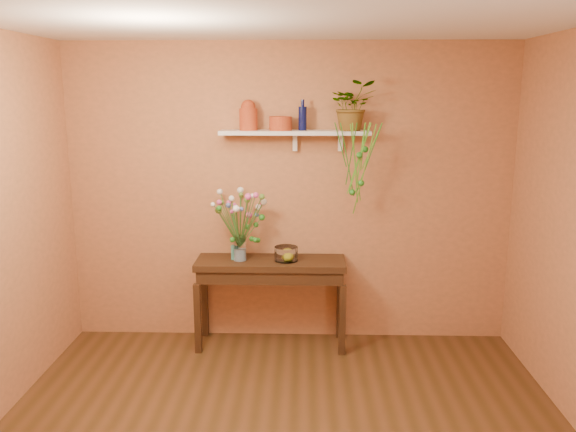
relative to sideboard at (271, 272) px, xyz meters
The scene contains 13 objects.
room 1.89m from the sideboard, 84.81° to the right, with size 4.04×4.04×2.70m.
sideboard is the anchor object (origin of this frame).
wall_shelf 1.25m from the sideboard, 25.98° to the left, with size 1.30×0.24×0.19m.
terracotta_jug 1.39m from the sideboard, 149.71° to the left, with size 0.21×0.21×0.26m.
terracotta_pot 1.32m from the sideboard, 50.15° to the left, with size 0.20×0.20×0.12m, color #A5431D.
blue_bottle 1.39m from the sideboard, 20.54° to the left, with size 0.09×0.09×0.26m.
spider_plant 1.62m from the sideboard, ahead, with size 0.38×0.33×0.42m, color #25711D.
plant_fronds 1.24m from the sideboard, ahead, with size 0.39×0.40×0.80m.
glass_vase 0.34m from the sideboard, behind, with size 0.11×0.11×0.22m.
bouquet 0.62m from the sideboard, behind, with size 0.46×0.57×0.51m.
glass_bowl 0.22m from the sideboard, ahead, with size 0.21×0.21×0.12m.
lemon 0.22m from the sideboard, ahead, with size 0.07×0.07×0.07m, color #FBF538.
carton 0.36m from the sideboard, behind, with size 0.07×0.05×0.13m, color teal.
Camera 1 is at (0.13, -3.20, 2.27)m, focal length 36.36 mm.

